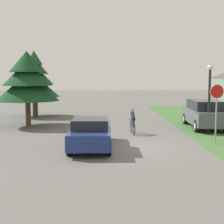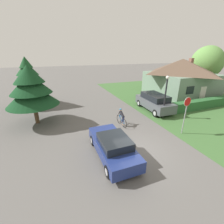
{
  "view_description": "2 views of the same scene",
  "coord_description": "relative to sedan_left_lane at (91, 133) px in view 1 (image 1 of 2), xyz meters",
  "views": [
    {
      "loc": [
        -0.89,
        -14.03,
        3.18
      ],
      "look_at": [
        -0.65,
        3.01,
        1.33
      ],
      "focal_mm": 50.0,
      "sensor_mm": 36.0,
      "label": 1
    },
    {
      "loc": [
        -4.4,
        -6.87,
        5.8
      ],
      "look_at": [
        -0.37,
        3.51,
        1.39
      ],
      "focal_mm": 24.0,
      "sensor_mm": 36.0,
      "label": 2
    }
  ],
  "objects": [
    {
      "name": "stop_sign",
      "position": [
        5.96,
        0.59,
        1.33
      ],
      "size": [
        0.67,
        0.07,
        2.89
      ],
      "rotation": [
        0.0,
        0.0,
        3.21
      ],
      "color": "gray",
      "rests_on": "ground"
    },
    {
      "name": "ground_plane",
      "position": [
        1.66,
        -0.07,
        -0.69
      ],
      "size": [
        140.0,
        140.0,
        0.0
      ],
      "primitive_type": "plane",
      "color": "#5B5956"
    },
    {
      "name": "parked_suv_right",
      "position": [
        6.98,
        5.62,
        0.25
      ],
      "size": [
        2.15,
        4.92,
        1.8
      ],
      "rotation": [
        0.0,
        0.0,
        1.53
      ],
      "color": "#4C5156",
      "rests_on": "ground"
    },
    {
      "name": "conifer_tall_near",
      "position": [
        -4.55,
        6.69,
        2.4
      ],
      "size": [
        4.15,
        4.15,
        4.97
      ],
      "color": "#4C3823",
      "rests_on": "ground"
    },
    {
      "name": "conifer_tall_far",
      "position": [
        -5.31,
        12.03,
        2.43
      ],
      "size": [
        4.06,
        4.06,
        5.48
      ],
      "color": "#4C3823",
      "rests_on": "ground"
    },
    {
      "name": "sedan_left_lane",
      "position": [
        0.0,
        0.0,
        0.0
      ],
      "size": [
        1.86,
        4.48,
        1.4
      ],
      "rotation": [
        0.0,
        0.0,
        1.57
      ],
      "color": "navy",
      "rests_on": "ground"
    },
    {
      "name": "cyclist",
      "position": [
        2.22,
        3.56,
        0.0
      ],
      "size": [
        0.44,
        1.72,
        1.46
      ],
      "rotation": [
        0.0,
        0.0,
        1.64
      ],
      "color": "black",
      "rests_on": "ground"
    },
    {
      "name": "street_lamp",
      "position": [
        6.61,
        3.67,
        1.78
      ],
      "size": [
        0.31,
        0.31,
        4.02
      ],
      "color": "black",
      "rests_on": "ground"
    }
  ]
}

